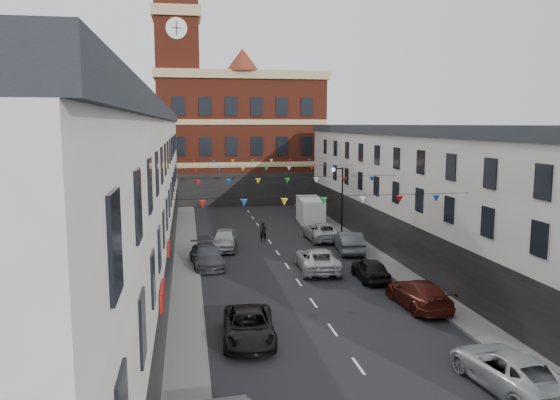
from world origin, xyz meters
TOP-DOWN VIEW (x-y plane):
  - ground at (0.00, 0.00)m, footprint 160.00×160.00m
  - pavement_left at (-6.90, 2.00)m, footprint 1.80×64.00m
  - pavement_right at (6.90, 2.00)m, footprint 1.80×64.00m
  - terrace_left at (-11.78, 1.00)m, footprint 8.40×56.00m
  - terrace_right at (11.78, 1.00)m, footprint 8.40×56.00m
  - civic_building at (0.00, 37.95)m, footprint 20.60×13.30m
  - clock_tower at (-7.50, 35.00)m, footprint 5.60×5.60m
  - distant_hill at (-4.00, 62.00)m, footprint 40.00×14.00m
  - street_lamp at (6.55, 14.00)m, footprint 1.10×0.36m
  - car_left_c at (-4.10, -8.66)m, footprint 2.64×5.12m
  - car_left_d at (-5.49, 4.82)m, footprint 2.50×5.18m
  - car_left_e at (-3.94, 9.82)m, footprint 2.56×5.00m
  - car_right_b at (4.95, -14.68)m, footprint 2.94×5.42m
  - car_right_c at (5.41, -5.58)m, footprint 2.28×5.20m
  - car_right_d at (4.55, -0.28)m, footprint 1.81×4.20m
  - car_right_e at (5.41, 7.26)m, footprint 2.35×5.14m
  - car_right_f at (4.44, 12.01)m, footprint 2.66×5.48m
  - moving_car at (1.80, 2.51)m, footprint 2.96×5.70m
  - white_van at (5.25, 19.84)m, footprint 2.57×5.75m
  - pedestrian at (-0.55, 11.95)m, footprint 0.67×0.48m

SIDE VIEW (x-z plane):
  - ground at x=0.00m, z-range 0.00..0.00m
  - pavement_left at x=-6.90m, z-range 0.00..0.15m
  - pavement_right at x=6.90m, z-range 0.00..0.15m
  - car_left_c at x=-4.10m, z-range 0.00..1.38m
  - car_right_d at x=4.55m, z-range 0.00..1.41m
  - car_right_b at x=4.95m, z-range 0.00..1.44m
  - car_left_d at x=-5.49m, z-range 0.00..1.45m
  - car_right_c at x=5.41m, z-range 0.00..1.48m
  - car_right_f at x=4.44m, z-range 0.00..1.50m
  - moving_car at x=1.80m, z-range 0.00..1.53m
  - car_left_e at x=-3.94m, z-range 0.00..1.63m
  - car_right_e at x=5.41m, z-range 0.00..1.63m
  - pedestrian at x=-0.55m, z-range 0.00..1.70m
  - white_van at x=5.25m, z-range 0.00..2.48m
  - street_lamp at x=6.55m, z-range 0.90..6.90m
  - terrace_right at x=11.78m, z-range 0.00..9.70m
  - distant_hill at x=-4.00m, z-range 0.00..10.00m
  - terrace_left at x=-11.78m, z-range 0.00..10.70m
  - civic_building at x=0.00m, z-range -1.11..17.39m
  - clock_tower at x=-7.50m, z-range -0.07..29.93m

